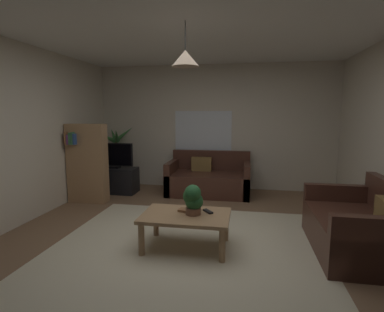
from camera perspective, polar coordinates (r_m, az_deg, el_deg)
floor at (r=3.84m, az=-0.83°, el=-16.50°), size 4.93×5.80×0.02m
rug at (r=3.66m, az=-1.45°, el=-17.58°), size 3.20×3.19×0.01m
wall_back at (r=6.40m, az=4.19°, el=5.41°), size 5.05×0.06×2.58m
ceiling at (r=3.63m, az=-0.92°, el=24.03°), size 4.93×5.80×0.02m
window_pane at (r=6.40m, az=2.08°, el=4.14°), size 1.19×0.01×0.96m
couch_under_window at (r=6.01m, az=3.17°, el=-4.55°), size 1.59×0.89×0.82m
couch_right_side at (r=4.02m, az=28.84°, el=-12.02°), size 0.89×1.41×0.82m
coffee_table at (r=3.64m, az=-1.17°, el=-11.82°), size 1.02×0.68×0.41m
book_on_table_0 at (r=3.71m, az=-1.46°, el=-10.15°), size 0.15×0.14×0.03m
remote_on_table_0 at (r=3.68m, az=3.02°, el=-10.37°), size 0.14×0.16×0.02m
potted_plant_on_table at (r=3.55m, az=0.18°, el=-8.01°), size 0.24×0.24×0.36m
tv_stand at (r=6.29m, az=-14.37°, el=-4.42°), size 0.90×0.44×0.50m
tv at (r=6.18m, az=-14.62°, el=0.12°), size 0.80×0.16×0.50m
potted_palm_corner at (r=6.78m, az=-13.90°, el=-0.91°), size 0.76×0.74×1.33m
bookshelf_corner at (r=5.68m, az=-19.16°, el=-1.24°), size 0.70×0.31×1.40m
pendant_lamp at (r=3.47m, az=-1.27°, el=17.93°), size 0.30×0.30×0.48m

